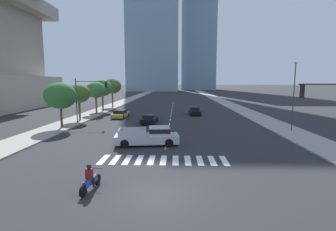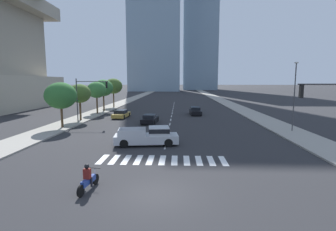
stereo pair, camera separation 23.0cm
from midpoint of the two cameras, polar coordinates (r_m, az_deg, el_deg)
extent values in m
plane|color=#28282B|center=(13.88, -2.81, -17.14)|extent=(800.00, 800.00, 0.00)
cube|color=gray|center=(44.84, 18.65, -0.10)|extent=(4.00, 260.00, 0.15)
cube|color=gray|center=(45.51, -17.41, 0.06)|extent=(4.00, 260.00, 0.15)
cube|color=silver|center=(20.07, -14.48, -9.44)|extent=(0.45, 2.39, 0.01)
cube|color=silver|center=(19.84, -11.95, -9.56)|extent=(0.45, 2.39, 0.01)
cube|color=silver|center=(19.64, -9.37, -9.67)|extent=(0.45, 2.39, 0.01)
cube|color=silver|center=(19.49, -6.73, -9.76)|extent=(0.45, 2.39, 0.01)
cube|color=silver|center=(19.38, -4.06, -9.83)|extent=(0.45, 2.39, 0.01)
cube|color=silver|center=(19.31, -1.36, -9.88)|extent=(0.45, 2.39, 0.01)
cube|color=silver|center=(19.28, 1.35, -9.91)|extent=(0.45, 2.39, 0.01)
cube|color=silver|center=(19.29, 4.06, -9.91)|extent=(0.45, 2.39, 0.01)
cube|color=silver|center=(19.35, 6.77, -9.89)|extent=(0.45, 2.39, 0.01)
cube|color=silver|center=(19.44, 9.45, -9.86)|extent=(0.45, 2.39, 0.01)
cube|color=silver|center=(19.58, 12.10, -9.80)|extent=(0.45, 2.39, 0.01)
cube|color=silver|center=(23.15, -0.79, -6.90)|extent=(0.14, 2.00, 0.01)
cube|color=silver|center=(27.03, -0.39, -4.77)|extent=(0.14, 2.00, 0.01)
cube|color=silver|center=(30.95, -0.09, -3.17)|extent=(0.14, 2.00, 0.01)
cube|color=silver|center=(34.88, 0.14, -1.94)|extent=(0.14, 2.00, 0.01)
cube|color=silver|center=(38.83, 0.33, -0.95)|extent=(0.14, 2.00, 0.01)
cube|color=silver|center=(42.79, 0.48, -0.15)|extent=(0.14, 2.00, 0.01)
cube|color=silver|center=(46.75, 0.61, 0.52)|extent=(0.14, 2.00, 0.01)
cube|color=silver|center=(50.72, 0.71, 1.08)|extent=(0.14, 2.00, 0.01)
cube|color=silver|center=(54.70, 0.80, 1.56)|extent=(0.14, 2.00, 0.01)
cube|color=silver|center=(58.68, 0.88, 1.98)|extent=(0.14, 2.00, 0.01)
cube|color=silver|center=(62.66, 0.95, 2.34)|extent=(0.14, 2.00, 0.01)
cube|color=silver|center=(66.64, 1.01, 2.66)|extent=(0.14, 2.00, 0.01)
cube|color=silver|center=(70.63, 1.06, 2.94)|extent=(0.14, 2.00, 0.01)
cylinder|color=black|center=(15.50, -15.83, -13.51)|extent=(0.21, 0.61, 0.60)
cylinder|color=black|center=(14.19, -18.85, -15.68)|extent=(0.21, 0.61, 0.60)
cube|color=navy|center=(14.76, -17.30, -13.76)|extent=(0.41, 1.31, 0.32)
cylinder|color=#B2B2B7|center=(15.32, -16.05, -12.58)|extent=(0.11, 0.32, 0.67)
cylinder|color=black|center=(15.24, -16.01, -11.22)|extent=(0.70, 0.14, 0.04)
cube|color=maroon|center=(14.52, -17.56, -12.29)|extent=(0.39, 0.29, 0.55)
sphere|color=black|center=(14.39, -17.63, -10.77)|extent=(0.26, 0.26, 0.26)
cylinder|color=black|center=(14.86, -17.93, -13.84)|extent=(0.14, 0.14, 0.55)
cylinder|color=black|center=(14.70, -16.66, -14.03)|extent=(0.14, 0.14, 0.55)
cube|color=#B7BABF|center=(23.62, -5.00, -5.15)|extent=(5.96, 2.68, 0.75)
cube|color=#B7BABF|center=(23.49, -2.21, -3.39)|extent=(2.05, 2.04, 0.70)
cube|color=black|center=(23.48, -2.21, -3.19)|extent=(2.08, 2.08, 0.39)
cube|color=#B7BABF|center=(24.45, -8.00, -3.20)|extent=(2.41, 0.37, 0.55)
cube|color=#B7BABF|center=(22.58, -8.24, -4.11)|extent=(2.41, 0.37, 0.55)
cube|color=#B7BABF|center=(23.61, -11.05, -3.66)|extent=(0.31, 1.91, 0.55)
cylinder|color=black|center=(24.61, -0.42, -5.11)|extent=(0.79, 0.35, 0.76)
cylinder|color=black|center=(22.88, -0.06, -6.09)|extent=(0.79, 0.35, 0.76)
cylinder|color=black|center=(24.61, -9.58, -5.22)|extent=(0.79, 0.35, 0.76)
cylinder|color=black|center=(22.88, -9.93, -6.21)|extent=(0.79, 0.35, 0.76)
cube|color=#B28E38|center=(41.73, -10.67, 0.14)|extent=(2.16, 4.71, 0.58)
cube|color=black|center=(41.45, -10.77, 0.85)|extent=(1.78, 2.17, 0.52)
cylinder|color=black|center=(43.48, -11.18, 0.25)|extent=(0.26, 0.65, 0.64)
cylinder|color=black|center=(43.02, -8.99, 0.22)|extent=(0.26, 0.65, 0.64)
cylinder|color=black|center=(40.52, -12.43, -0.32)|extent=(0.26, 0.65, 0.64)
cylinder|color=black|center=(40.03, -10.10, -0.35)|extent=(0.26, 0.65, 0.64)
cube|color=black|center=(35.85, -4.30, -0.95)|extent=(2.16, 4.57, 0.61)
cube|color=black|center=(35.56, -4.38, -0.15)|extent=(1.74, 2.12, 0.46)
cylinder|color=black|center=(37.49, -5.07, -0.80)|extent=(0.27, 0.66, 0.64)
cylinder|color=black|center=(37.20, -2.63, -0.85)|extent=(0.27, 0.66, 0.64)
cylinder|color=black|center=(34.58, -6.10, -1.53)|extent=(0.27, 0.66, 0.64)
cylinder|color=black|center=(34.26, -3.46, -1.59)|extent=(0.27, 0.66, 0.64)
cube|color=black|center=(44.77, 5.80, 0.80)|extent=(1.92, 4.69, 0.68)
cube|color=black|center=(44.93, 5.78, 1.58)|extent=(1.60, 2.14, 0.50)
cylinder|color=black|center=(43.33, 7.04, 0.31)|extent=(0.25, 0.65, 0.64)
cylinder|color=black|center=(43.16, 5.00, 0.31)|extent=(0.25, 0.65, 0.64)
cylinder|color=black|center=(46.43, 6.54, 0.81)|extent=(0.25, 0.65, 0.64)
cylinder|color=black|center=(46.26, 4.63, 0.81)|extent=(0.25, 0.65, 0.64)
cylinder|color=#333335|center=(19.94, 32.13, 5.91)|extent=(4.08, 0.10, 0.10)
cube|color=black|center=(19.12, 27.38, 4.84)|extent=(0.20, 0.28, 0.90)
sphere|color=red|center=(19.11, 27.43, 5.74)|extent=(0.18, 0.18, 0.18)
sphere|color=orange|center=(19.12, 27.38, 4.84)|extent=(0.18, 0.18, 0.18)
sphere|color=green|center=(19.13, 27.32, 3.95)|extent=(0.18, 0.18, 0.18)
cylinder|color=#333335|center=(37.36, -19.87, 3.13)|extent=(0.14, 0.14, 6.03)
cylinder|color=#333335|center=(36.50, -16.81, 7.27)|extent=(4.43, 0.10, 0.10)
cube|color=black|center=(35.93, -13.79, 6.66)|extent=(0.20, 0.28, 0.90)
sphere|color=red|center=(35.93, -13.81, 7.13)|extent=(0.18, 0.18, 0.18)
sphere|color=orange|center=(35.93, -13.79, 6.66)|extent=(0.18, 0.18, 0.18)
sphere|color=green|center=(35.93, -13.78, 6.18)|extent=(0.18, 0.18, 0.18)
cube|color=#19662D|center=(37.36, -19.87, 3.11)|extent=(0.60, 0.04, 0.18)
cylinder|color=#3F3F42|center=(32.49, 25.98, 3.60)|extent=(0.12, 0.12, 7.61)
ellipsoid|color=beige|center=(32.50, 26.39, 10.48)|extent=(0.50, 0.24, 0.20)
cylinder|color=#4C3823|center=(34.10, -22.80, -0.47)|extent=(0.28, 0.28, 2.40)
ellipsoid|color=#2D662D|center=(33.85, -23.04, 4.09)|extent=(3.80, 3.80, 3.23)
cylinder|color=#4C3823|center=(39.54, -19.22, 0.90)|extent=(0.28, 0.28, 2.61)
ellipsoid|color=#426028|center=(39.33, -19.39, 4.64)|extent=(3.20, 3.20, 2.72)
cylinder|color=#4C3823|center=(46.81, -15.82, 2.15)|extent=(0.28, 0.28, 2.82)
ellipsoid|color=#387538|center=(46.64, -15.94, 5.50)|extent=(3.32, 3.32, 2.82)
cylinder|color=#4C3823|center=(50.66, -14.43, 2.65)|extent=(0.28, 0.28, 2.91)
ellipsoid|color=#387538|center=(50.50, -14.54, 5.97)|extent=(3.72, 3.72, 3.16)
cylinder|color=#4C3823|center=(57.93, -12.34, 3.36)|extent=(0.28, 0.28, 3.01)
ellipsoid|color=#426028|center=(57.79, -12.43, 6.41)|extent=(3.93, 3.93, 3.34)
cube|color=#7A93A8|center=(188.01, 6.64, 20.63)|extent=(22.38, 28.54, 96.30)
camera|label=1|loc=(0.11, -90.23, -0.03)|focal=27.39mm
camera|label=2|loc=(0.11, 89.77, 0.03)|focal=27.39mm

